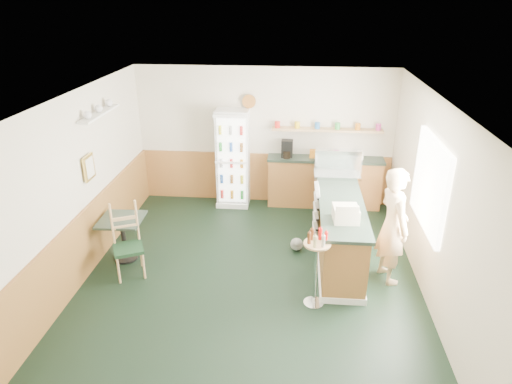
# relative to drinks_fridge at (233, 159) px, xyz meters

# --- Properties ---
(ground) EXTENTS (6.00, 6.00, 0.00)m
(ground) POSITION_rel_drinks_fridge_xyz_m (0.60, -2.74, -0.96)
(ground) COLOR black
(ground) RESTS_ON ground
(room_envelope) EXTENTS (5.04, 6.02, 2.72)m
(room_envelope) POSITION_rel_drinks_fridge_xyz_m (0.38, -2.01, 0.56)
(room_envelope) COLOR beige
(room_envelope) RESTS_ON ground
(service_counter) EXTENTS (0.68, 3.01, 1.01)m
(service_counter) POSITION_rel_drinks_fridge_xyz_m (1.95, -1.67, -0.50)
(service_counter) COLOR #A96636
(service_counter) RESTS_ON ground
(back_counter) EXTENTS (2.24, 0.42, 1.69)m
(back_counter) POSITION_rel_drinks_fridge_xyz_m (1.79, 0.06, -0.42)
(back_counter) COLOR #A96636
(back_counter) RESTS_ON ground
(drinks_fridge) EXTENTS (0.63, 0.54, 1.92)m
(drinks_fridge) POSITION_rel_drinks_fridge_xyz_m (0.00, 0.00, 0.00)
(drinks_fridge) COLOR white
(drinks_fridge) RESTS_ON ground
(display_case) EXTENTS (0.79, 0.41, 0.45)m
(display_case) POSITION_rel_drinks_fridge_xyz_m (1.95, -0.89, 0.27)
(display_case) COLOR silver
(display_case) RESTS_ON service_counter
(cash_register) EXTENTS (0.37, 0.39, 0.20)m
(cash_register) POSITION_rel_drinks_fridge_xyz_m (1.95, -2.56, 0.15)
(cash_register) COLOR #EEE2C5
(cash_register) RESTS_ON service_counter
(shopkeeper) EXTENTS (0.58, 0.69, 1.77)m
(shopkeeper) POSITION_rel_drinks_fridge_xyz_m (2.65, -2.42, -0.08)
(shopkeeper) COLOR tan
(shopkeeper) RESTS_ON ground
(condiment_stand) EXTENTS (0.36, 0.36, 1.12)m
(condiment_stand) POSITION_rel_drinks_fridge_xyz_m (1.55, -3.16, -0.24)
(condiment_stand) COLOR silver
(condiment_stand) RESTS_ON ground
(newspaper_rack) EXTENTS (0.09, 0.45, 0.89)m
(newspaper_rack) POSITION_rel_drinks_fridge_xyz_m (1.60, -1.61, -0.29)
(newspaper_rack) COLOR black
(newspaper_rack) RESTS_ON ground
(cafe_table) EXTENTS (0.68, 0.68, 0.72)m
(cafe_table) POSITION_rel_drinks_fridge_xyz_m (-1.45, -2.27, -0.45)
(cafe_table) COLOR black
(cafe_table) RESTS_ON ground
(cafe_chair) EXTENTS (0.56, 0.57, 1.13)m
(cafe_chair) POSITION_rel_drinks_fridge_xyz_m (-1.21, -2.60, -0.37)
(cafe_chair) COLOR #15311B
(cafe_chair) RESTS_ON ground
(dog_doorstop) EXTENTS (0.21, 0.27, 0.25)m
(dog_doorstop) POSITION_rel_drinks_fridge_xyz_m (1.30, -1.76, -0.84)
(dog_doorstop) COLOR gray
(dog_doorstop) RESTS_ON ground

